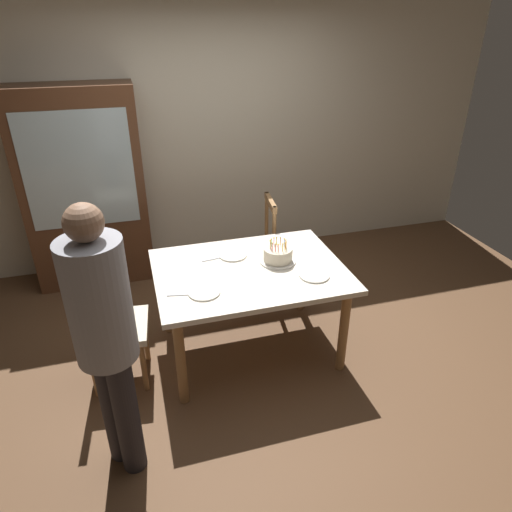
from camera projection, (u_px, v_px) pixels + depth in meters
ground at (250, 348)px, 3.74m from camera, size 6.40×6.40×0.00m
back_wall at (201, 137)px, 4.69m from camera, size 6.40×0.10×2.60m
dining_table at (250, 279)px, 3.43m from camera, size 1.40×1.05×0.75m
birthday_cake at (278, 255)px, 3.46m from camera, size 0.28×0.28×0.18m
plate_near_celebrant at (204, 292)px, 3.09m from camera, size 0.22×0.22×0.01m
plate_far_side at (233, 255)px, 3.56m from camera, size 0.22×0.22×0.01m
plate_near_guest at (314, 275)px, 3.29m from camera, size 0.22×0.22×0.01m
fork_near_celebrant at (180, 295)px, 3.07m from camera, size 0.18×0.05×0.01m
fork_far_side at (213, 259)px, 3.51m from camera, size 0.18×0.04×0.01m
chair_spindle_back at (252, 249)px, 4.30m from camera, size 0.49×0.49×0.95m
chair_upholstered at (101, 320)px, 3.18m from camera, size 0.49×0.48×0.95m
person_celebrant at (105, 333)px, 2.36m from camera, size 0.32×0.32×1.68m
china_cabinet at (85, 189)px, 4.32m from camera, size 1.10×0.45×1.90m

